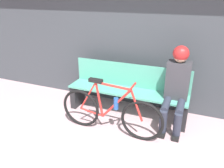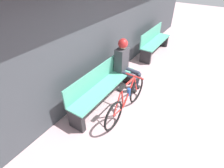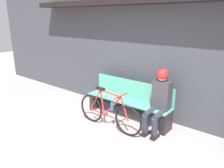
{
  "view_description": "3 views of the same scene",
  "coord_description": "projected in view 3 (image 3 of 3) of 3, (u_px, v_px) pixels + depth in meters",
  "views": [
    {
      "loc": [
        0.73,
        -1.33,
        1.95
      ],
      "look_at": [
        -0.43,
        1.51,
        0.66
      ],
      "focal_mm": 35.0,
      "sensor_mm": 36.0,
      "label": 1
    },
    {
      "loc": [
        -2.78,
        -0.03,
        2.73
      ],
      "look_at": [
        -0.43,
        1.51,
        0.69
      ],
      "focal_mm": 28.0,
      "sensor_mm": 36.0,
      "label": 2
    },
    {
      "loc": [
        2.25,
        -1.89,
        2.2
      ],
      "look_at": [
        -0.44,
        1.44,
        0.87
      ],
      "focal_mm": 35.0,
      "sensor_mm": 36.0,
      "label": 3
    }
  ],
  "objects": [
    {
      "name": "ground_plane",
      "position": [
        76.0,
        164.0,
        3.4
      ],
      "size": [
        24.0,
        24.0,
        0.0
      ],
      "primitive_type": "plane",
      "color": "#C69EA3"
    },
    {
      "name": "storefront_wall",
      "position": [
        153.0,
        43.0,
        4.62
      ],
      "size": [
        12.0,
        0.56,
        3.2
      ],
      "color": "#3D4247",
      "rests_on": "ground_plane"
    },
    {
      "name": "bicycle",
      "position": [
        109.0,
        112.0,
        4.41
      ],
      "size": [
        1.58,
        0.4,
        0.83
      ],
      "color": "black",
      "rests_on": "ground_plane"
    },
    {
      "name": "person_seated",
      "position": [
        160.0,
        97.0,
        4.19
      ],
      "size": [
        0.34,
        0.61,
        1.27
      ],
      "color": "#2D3342",
      "rests_on": "ground_plane"
    },
    {
      "name": "park_bench_near",
      "position": [
        129.0,
        101.0,
        4.83
      ],
      "size": [
        1.99,
        0.42,
        0.85
      ],
      "color": "#51A88E",
      "rests_on": "ground_plane"
    }
  ]
}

